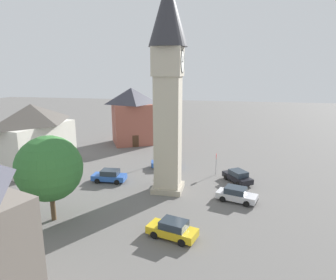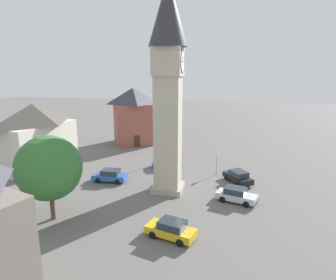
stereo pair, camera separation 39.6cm
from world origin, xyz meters
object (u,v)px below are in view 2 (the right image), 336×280
Objects in this scene: car_red_corner at (236,195)px; building_terrace_right at (133,115)px; car_white_side at (167,162)px; tree at (49,168)px; car_black_far at (110,176)px; car_silver_kerb at (238,177)px; car_blue_kerb at (171,229)px; road_sign at (217,161)px; lamp_post at (166,137)px; clock_tower at (168,71)px; pedestrian at (170,168)px; building_shop_left at (35,136)px.

car_red_corner is 29.16m from building_terrace_right.
car_white_side is 18.51m from tree.
car_red_corner is at bearing 79.92° from car_black_far.
car_silver_kerb is at bearing 100.49° from car_black_far.
car_silver_kerb is 0.98× the size of car_red_corner.
tree reaches higher than car_black_far.
car_silver_kerb is (-13.61, 5.56, 0.00)m from car_blue_kerb.
road_sign reaches higher than car_red_corner.
lamp_post is (-19.35, 6.45, -1.23)m from tree.
clock_tower reaches higher than car_black_far.
clock_tower reaches higher than car_blue_kerb.
lamp_post reaches higher than car_black_far.
car_black_far is at bearing -79.51° from car_silver_kerb.
car_white_side is 0.56× the size of tree.
car_white_side is 1.58× the size of road_sign.
road_sign reaches higher than car_blue_kerb.
clock_tower is at bearing -101.50° from car_red_corner.
clock_tower is 8.08× the size of road_sign.
car_silver_kerb is 12.60m from lamp_post.
car_white_side is 16.33m from building_terrace_right.
lamp_post is (-6.58, -10.34, 2.95)m from car_silver_kerb.
building_shop_left is (0.79, -18.80, 3.56)m from pedestrian.
car_red_corner is 13.21m from car_white_side.
pedestrian is (-4.92, -0.78, -12.24)m from clock_tower.
building_shop_left is (-2.99, -12.04, 3.80)m from car_black_far.
car_silver_kerb is 15.65m from car_black_far.
lamp_post is 2.01× the size of road_sign.
tree is (16.55, -7.15, 4.18)m from car_white_side.
tree is 20.44m from lamp_post.
building_terrace_right reaches higher than car_silver_kerb.
clock_tower is 13.94m from road_sign.
car_red_corner is 0.79× the size of lamp_post.
pedestrian is at bearing 19.48° from car_white_side.
building_terrace_right reaches higher than car_blue_kerb.
tree reaches higher than road_sign.
building_shop_left reaches higher than pedestrian.
building_shop_left is (3.64, -17.79, 3.80)m from car_white_side.
clock_tower is at bearing -62.99° from car_silver_kerb.
building_terrace_right reaches higher than pedestrian.
car_red_corner is at bearing 78.19° from building_shop_left.
pedestrian is 6.13m from road_sign.
car_white_side is at bearing 101.57° from building_shop_left.
car_red_corner is 16.03m from lamp_post.
car_silver_kerb is at bearing 157.80° from car_blue_kerb.
clock_tower reaches higher than lamp_post.
car_red_corner and car_black_far have the same top height.
car_blue_kerb is at bearing -10.18° from road_sign.
car_white_side is at bearing -167.00° from clock_tower.
tree is (7.23, -16.52, 4.18)m from car_red_corner.
building_shop_left is 2.07× the size of lamp_post.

